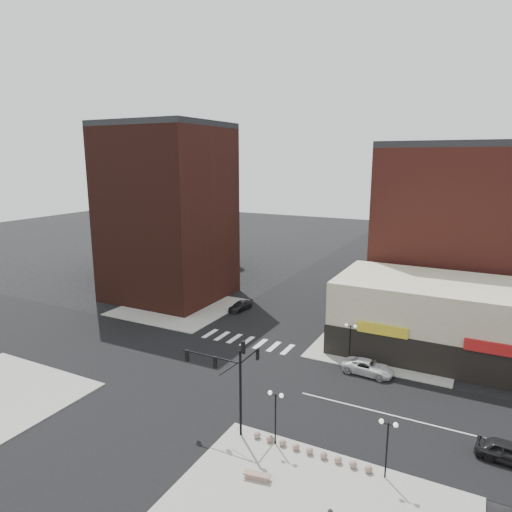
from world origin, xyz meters
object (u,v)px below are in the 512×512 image
at_px(street_lamp_se_a, 276,405).
at_px(street_lamp_ne, 350,333).
at_px(traffic_signal, 232,371).
at_px(stone_bench, 257,476).
at_px(street_lamp_se_b, 388,435).
at_px(dark_sedan_east, 510,453).
at_px(dark_sedan_north, 240,306).
at_px(white_suv, 368,367).

bearing_deg(street_lamp_se_a, street_lamp_ne, 86.42).
relative_size(traffic_signal, stone_bench, 4.22).
bearing_deg(street_lamp_se_b, stone_bench, -151.70).
height_order(dark_sedan_east, dark_sedan_north, dark_sedan_east).
distance_m(street_lamp_se_a, stone_bench, 5.01).
distance_m(dark_sedan_east, stone_bench, 17.71).
bearing_deg(white_suv, street_lamp_ne, 60.42).
bearing_deg(dark_sedan_north, white_suv, -20.78).
xyz_separation_m(white_suv, stone_bench, (-2.77, -18.51, -0.35)).
xyz_separation_m(street_lamp_se_a, dark_sedan_north, (-17.22, 25.53, -2.68)).
distance_m(street_lamp_se_b, dark_sedan_north, 35.99).
relative_size(street_lamp_ne, white_suv, 0.84).
xyz_separation_m(street_lamp_se_a, white_suv, (3.32, 14.50, -2.60)).
bearing_deg(dark_sedan_north, traffic_signal, -54.60).
bearing_deg(dark_sedan_east, street_lamp_se_b, 132.44).
relative_size(traffic_signal, dark_sedan_north, 1.85).
bearing_deg(stone_bench, dark_sedan_north, 111.48).
height_order(dark_sedan_north, stone_bench, dark_sedan_north).
xyz_separation_m(traffic_signal, stone_bench, (4.31, -4.18, -4.62)).
bearing_deg(street_lamp_se_b, street_lamp_ne, 113.63).
height_order(traffic_signal, dark_sedan_north, traffic_signal).
relative_size(street_lamp_se_a, dark_sedan_north, 0.99).
xyz_separation_m(street_lamp_se_a, street_lamp_se_b, (8.00, 0.00, 0.00)).
xyz_separation_m(street_lamp_se_b, dark_sedan_north, (-25.22, 25.53, -2.68)).
xyz_separation_m(traffic_signal, street_lamp_ne, (4.76, 15.83, -1.67)).
xyz_separation_m(street_lamp_se_b, white_suv, (-4.68, 14.50, -2.60)).
bearing_deg(dark_sedan_east, dark_sedan_north, 63.20).
distance_m(street_lamp_se_b, dark_sedan_east, 9.64).
bearing_deg(dark_sedan_east, white_suv, 58.36).
xyz_separation_m(street_lamp_se_b, street_lamp_ne, (-7.00, 16.00, 0.00)).
height_order(street_lamp_se_a, white_suv, street_lamp_se_a).
xyz_separation_m(dark_sedan_east, stone_bench, (-14.79, -9.73, -0.41)).
bearing_deg(dark_sedan_north, street_lamp_ne, -20.16).
bearing_deg(traffic_signal, white_suv, 63.71).
bearing_deg(white_suv, street_lamp_se_b, -158.76).
distance_m(white_suv, dark_sedan_north, 23.31).
height_order(street_lamp_se_b, street_lamp_ne, same).
bearing_deg(street_lamp_ne, stone_bench, -91.30).
relative_size(traffic_signal, white_suv, 1.57).
xyz_separation_m(street_lamp_ne, dark_sedan_east, (14.34, -10.29, -2.54)).
bearing_deg(street_lamp_ne, street_lamp_se_b, -66.37).
relative_size(street_lamp_se_b, dark_sedan_north, 0.99).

